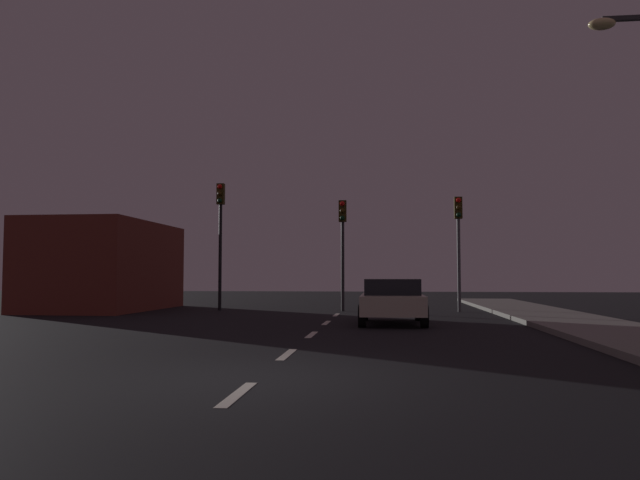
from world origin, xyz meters
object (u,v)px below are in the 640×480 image
traffic_signal_right (459,231)px  car_stopped_ahead (392,301)px  traffic_signal_center (343,233)px  traffic_signal_left (220,222)px

traffic_signal_right → car_stopped_ahead: 7.41m
car_stopped_ahead → traffic_signal_center: bearing=107.3°
traffic_signal_right → car_stopped_ahead: (-2.80, -6.35, -2.60)m
traffic_signal_left → car_stopped_ahead: (7.23, -6.35, -3.06)m
traffic_signal_left → traffic_signal_right: size_ratio=1.15×
traffic_signal_center → car_stopped_ahead: bearing=-72.7°
traffic_signal_center → car_stopped_ahead: (1.97, -6.35, -2.55)m
traffic_signal_left → traffic_signal_right: bearing=-0.0°
traffic_signal_left → car_stopped_ahead: bearing=-41.3°
traffic_signal_left → traffic_signal_center: 5.28m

